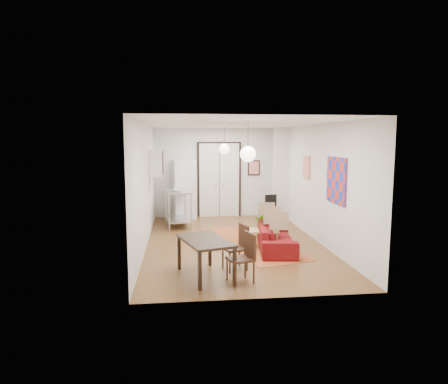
{
  "coord_description": "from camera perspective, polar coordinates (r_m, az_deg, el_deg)",
  "views": [
    {
      "loc": [
        -1.3,
        -9.5,
        2.52
      ],
      "look_at": [
        -0.22,
        0.11,
        1.25
      ],
      "focal_mm": 32.0,
      "sensor_mm": 36.0,
      "label": 1
    }
  ],
  "objects": [
    {
      "name": "soap_bottle",
      "position": [
        11.97,
        -6.91,
        0.91
      ],
      "size": [
        0.11,
        0.11,
        0.22
      ],
      "primitive_type": "imported",
      "rotation": [
        0.0,
        0.0,
        0.11
      ],
      "color": "teal",
      "rests_on": "kitchen_counter"
    },
    {
      "name": "sofa",
      "position": [
        9.35,
        7.45,
        -6.4
      ],
      "size": [
        2.06,
        1.04,
        0.58
      ],
      "primitive_type": "imported",
      "rotation": [
        0.0,
        0.0,
        1.43
      ],
      "color": "maroon",
      "rests_on": "floor"
    },
    {
      "name": "double_doors",
      "position": [
        13.09,
        -0.69,
        1.7
      ],
      "size": [
        1.44,
        0.06,
        2.5
      ],
      "primitive_type": "cube",
      "color": "silver",
      "rests_on": "wall_back"
    },
    {
      "name": "pendant_front",
      "position": [
        7.62,
        3.44,
        5.43
      ],
      "size": [
        0.3,
        0.3,
        0.8
      ],
      "color": "silver",
      "rests_on": "ceiling"
    },
    {
      "name": "poster_back",
      "position": [
        13.23,
        4.27,
        3.48
      ],
      "size": [
        0.4,
        0.03,
        0.5
      ],
      "primitive_type": "cube",
      "color": "red",
      "rests_on": "wall_back"
    },
    {
      "name": "dining_table",
      "position": [
        7.38,
        -2.71,
        -7.36
      ],
      "size": [
        1.07,
        1.44,
        0.71
      ],
      "rotation": [
        0.0,
        0.0,
        0.29
      ],
      "color": "black",
      "rests_on": "floor"
    },
    {
      "name": "print_left",
      "position": [
        11.54,
        -10.27,
        4.53
      ],
      "size": [
        0.03,
        0.44,
        0.54
      ],
      "primitive_type": "cube",
      "color": "brown",
      "rests_on": "wall_left"
    },
    {
      "name": "wall_right",
      "position": [
        10.15,
        13.2,
        1.23
      ],
      "size": [
        0.02,
        7.0,
        2.9
      ],
      "primitive_type": "cube",
      "color": "white",
      "rests_on": "floor"
    },
    {
      "name": "wall_left",
      "position": [
        9.59,
        -11.16,
        0.93
      ],
      "size": [
        0.02,
        7.0,
        2.9
      ],
      "primitive_type": "cube",
      "color": "white",
      "rests_on": "floor"
    },
    {
      "name": "dining_chair_far",
      "position": [
        7.22,
        2.25,
        -8.71
      ],
      "size": [
        0.52,
        0.64,
        0.88
      ],
      "rotation": [
        0.0,
        0.0,
        -1.28
      ],
      "color": "#3A1D12",
      "rests_on": "floor"
    },
    {
      "name": "black_side_chair",
      "position": [
        12.48,
        6.18,
        -1.87
      ],
      "size": [
        0.49,
        0.5,
        0.86
      ],
      "rotation": [
        0.0,
        0.0,
        3.45
      ],
      "color": "black",
      "rests_on": "floor"
    },
    {
      "name": "dining_chair_near",
      "position": [
        7.89,
        1.48,
        -7.3
      ],
      "size": [
        0.52,
        0.64,
        0.88
      ],
      "rotation": [
        0.0,
        0.0,
        -1.28
      ],
      "color": "#3A1D12",
      "rests_on": "floor"
    },
    {
      "name": "pendant_back",
      "position": [
        11.58,
        0.03,
        6.15
      ],
      "size": [
        0.3,
        0.3,
        0.8
      ],
      "color": "silver",
      "rests_on": "ceiling"
    },
    {
      "name": "fridge",
      "position": [
        12.75,
        -5.68,
        0.33
      ],
      "size": [
        0.75,
        0.75,
        1.88
      ],
      "primitive_type": "cube",
      "rotation": [
        0.0,
        0.0,
        0.14
      ],
      "color": "white",
      "rests_on": "floor"
    },
    {
      "name": "coffee_table",
      "position": [
        9.5,
        4.95,
        -5.7
      ],
      "size": [
        0.98,
        0.62,
        0.41
      ],
      "rotation": [
        0.0,
        0.0,
        -0.12
      ],
      "color": "tan",
      "rests_on": "floor"
    },
    {
      "name": "wall_cabinet",
      "position": [
        11.03,
        -9.65,
        4.16
      ],
      "size": [
        0.35,
        1.0,
        0.7
      ],
      "primitive_type": "cube",
      "color": "white",
      "rests_on": "wall_left"
    },
    {
      "name": "stub_partition",
      "position": [
        12.5,
        8.21,
        2.5
      ],
      "size": [
        0.5,
        0.1,
        2.9
      ],
      "primitive_type": "cube",
      "color": "white",
      "rests_on": "floor"
    },
    {
      "name": "kitchen_counter",
      "position": [
        11.78,
        -6.64,
        -1.42
      ],
      "size": [
        0.83,
        1.44,
        1.05
      ],
      "rotation": [
        0.0,
        0.0,
        0.11
      ],
      "color": "silver",
      "rests_on": "floor"
    },
    {
      "name": "wall_back",
      "position": [
        13.11,
        -0.71,
        2.8
      ],
      "size": [
        4.2,
        0.02,
        2.9
      ],
      "primitive_type": "cube",
      "color": "white",
      "rests_on": "floor"
    },
    {
      "name": "bowl",
      "position": [
        11.43,
        -6.67,
        0.21
      ],
      "size": [
        0.27,
        0.27,
        0.06
      ],
      "primitive_type": "imported",
      "rotation": [
        0.0,
        0.0,
        0.11
      ],
      "color": "white",
      "rests_on": "kitchen_counter"
    },
    {
      "name": "ceiling",
      "position": [
        9.6,
        1.4,
        9.75
      ],
      "size": [
        4.2,
        7.0,
        0.02
      ],
      "primitive_type": "cube",
      "color": "white",
      "rests_on": "wall_back"
    },
    {
      "name": "painting_popart",
      "position": [
        8.96,
        15.77,
        1.62
      ],
      "size": [
        0.05,
        1.0,
        1.0
      ],
      "primitive_type": "cube",
      "color": "red",
      "rests_on": "wall_right"
    },
    {
      "name": "kilim_rug",
      "position": [
        9.9,
        3.9,
        -7.26
      ],
      "size": [
        2.26,
        3.88,
        0.01
      ],
      "primitive_type": "cube",
      "rotation": [
        0.0,
        0.0,
        0.26
      ],
      "color": "#B05C2C",
      "rests_on": "floor"
    },
    {
      "name": "painting_abstract",
      "position": [
        10.86,
        11.72,
        3.53
      ],
      "size": [
        0.05,
        0.5,
        0.6
      ],
      "primitive_type": "cube",
      "color": "beige",
      "rests_on": "wall_right"
    },
    {
      "name": "floor",
      "position": [
        9.91,
        1.34,
        -7.25
      ],
      "size": [
        7.0,
        7.0,
        0.0
      ],
      "primitive_type": "plane",
      "color": "brown",
      "rests_on": "ground"
    },
    {
      "name": "potted_plant",
      "position": [
        9.47,
        5.56,
        -4.17
      ],
      "size": [
        0.4,
        0.36,
        0.4
      ],
      "primitive_type": "imported",
      "rotation": [
        0.0,
        0.0,
        -0.12
      ],
      "color": "#36642D",
      "rests_on": "coffee_table"
    },
    {
      "name": "wall_front",
      "position": [
        6.23,
        5.74,
        -2.46
      ],
      "size": [
        4.2,
        0.02,
        2.9
      ],
      "primitive_type": "cube",
      "color": "white",
      "rests_on": "floor"
    }
  ]
}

